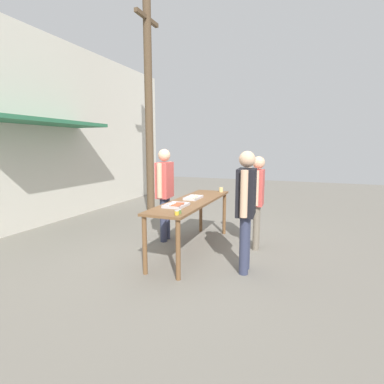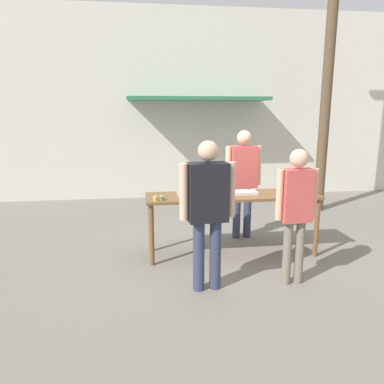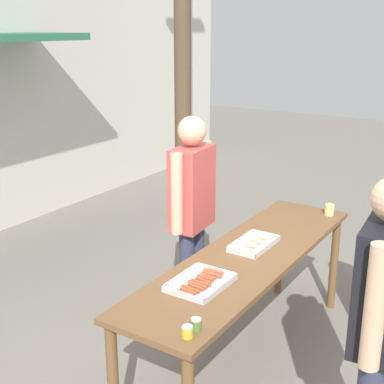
{
  "view_description": "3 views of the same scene",
  "coord_description": "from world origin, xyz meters",
  "px_view_note": "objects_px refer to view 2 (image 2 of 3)",
  "views": [
    {
      "loc": [
        -4.89,
        -1.92,
        1.89
      ],
      "look_at": [
        0.0,
        0.0,
        1.08
      ],
      "focal_mm": 28.0,
      "sensor_mm": 36.0,
      "label": 1
    },
    {
      "loc": [
        -1.33,
        -5.26,
        2.16
      ],
      "look_at": [
        -0.61,
        0.03,
        0.98
      ],
      "focal_mm": 35.0,
      "sensor_mm": 36.0,
      "label": 2
    },
    {
      "loc": [
        -3.24,
        -1.6,
        2.53
      ],
      "look_at": [
        0.35,
        0.72,
        1.19
      ],
      "focal_mm": 50.0,
      "sensor_mm": 36.0,
      "label": 3
    }
  ],
  "objects_px": {
    "food_tray_buns": "(242,193)",
    "person_customer_holding_hotdog": "(208,204)",
    "utility_pole": "(329,65)",
    "condiment_jar_ketchup": "(162,198)",
    "person_server_behind_table": "(243,175)",
    "beer_cup": "(312,192)",
    "food_tray_sausages": "(192,194)",
    "person_customer_with_cup": "(296,204)",
    "condiment_jar_mustard": "(156,198)"
  },
  "relations": [
    {
      "from": "person_customer_with_cup",
      "to": "utility_pole",
      "type": "height_order",
      "value": "utility_pole"
    },
    {
      "from": "condiment_jar_ketchup",
      "to": "utility_pole",
      "type": "xyz_separation_m",
      "value": [
        3.55,
        2.46,
        2.07
      ]
    },
    {
      "from": "condiment_jar_ketchup",
      "to": "person_customer_holding_hotdog",
      "type": "bearing_deg",
      "value": -60.51
    },
    {
      "from": "beer_cup",
      "to": "person_customer_with_cup",
      "type": "xyz_separation_m",
      "value": [
        -0.62,
        -0.86,
        0.06
      ]
    },
    {
      "from": "beer_cup",
      "to": "utility_pole",
      "type": "relative_size",
      "value": 0.02
    },
    {
      "from": "food_tray_sausages",
      "to": "food_tray_buns",
      "type": "distance_m",
      "value": 0.75
    },
    {
      "from": "condiment_jar_mustard",
      "to": "utility_pole",
      "type": "bearing_deg",
      "value": 34.1
    },
    {
      "from": "food_tray_buns",
      "to": "person_server_behind_table",
      "type": "bearing_deg",
      "value": 73.79
    },
    {
      "from": "food_tray_sausages",
      "to": "person_customer_with_cup",
      "type": "xyz_separation_m",
      "value": [
        1.13,
        -1.11,
        0.09
      ]
    },
    {
      "from": "condiment_jar_ketchup",
      "to": "person_customer_with_cup",
      "type": "height_order",
      "value": "person_customer_with_cup"
    },
    {
      "from": "food_tray_sausages",
      "to": "food_tray_buns",
      "type": "bearing_deg",
      "value": -0.15
    },
    {
      "from": "food_tray_buns",
      "to": "person_customer_holding_hotdog",
      "type": "relative_size",
      "value": 0.24
    },
    {
      "from": "condiment_jar_mustard",
      "to": "beer_cup",
      "type": "distance_m",
      "value": 2.29
    },
    {
      "from": "person_server_behind_table",
      "to": "food_tray_buns",
      "type": "bearing_deg",
      "value": -111.74
    },
    {
      "from": "food_tray_buns",
      "to": "food_tray_sausages",
      "type": "bearing_deg",
      "value": 179.85
    },
    {
      "from": "beer_cup",
      "to": "person_server_behind_table",
      "type": "relative_size",
      "value": 0.05
    },
    {
      "from": "beer_cup",
      "to": "condiment_jar_mustard",
      "type": "bearing_deg",
      "value": -179.73
    },
    {
      "from": "food_tray_buns",
      "to": "person_server_behind_table",
      "type": "height_order",
      "value": "person_server_behind_table"
    },
    {
      "from": "condiment_jar_mustard",
      "to": "person_customer_holding_hotdog",
      "type": "height_order",
      "value": "person_customer_holding_hotdog"
    },
    {
      "from": "condiment_jar_mustard",
      "to": "person_server_behind_table",
      "type": "height_order",
      "value": "person_server_behind_table"
    },
    {
      "from": "food_tray_sausages",
      "to": "food_tray_buns",
      "type": "relative_size",
      "value": 0.98
    },
    {
      "from": "person_server_behind_table",
      "to": "person_customer_holding_hotdog",
      "type": "height_order",
      "value": "person_server_behind_table"
    },
    {
      "from": "condiment_jar_mustard",
      "to": "utility_pole",
      "type": "xyz_separation_m",
      "value": [
        3.64,
        2.47,
        2.07
      ]
    },
    {
      "from": "person_customer_with_cup",
      "to": "person_server_behind_table",
      "type": "bearing_deg",
      "value": -87.23
    },
    {
      "from": "food_tray_sausages",
      "to": "person_server_behind_table",
      "type": "xyz_separation_m",
      "value": [
        0.95,
        0.68,
        0.15
      ]
    },
    {
      "from": "food_tray_sausages",
      "to": "person_customer_holding_hotdog",
      "type": "bearing_deg",
      "value": -88.54
    },
    {
      "from": "person_customer_with_cup",
      "to": "utility_pole",
      "type": "bearing_deg",
      "value": -123.44
    },
    {
      "from": "food_tray_sausages",
      "to": "utility_pole",
      "type": "distance_m",
      "value": 4.34
    },
    {
      "from": "food_tray_buns",
      "to": "person_server_behind_table",
      "type": "xyz_separation_m",
      "value": [
        0.2,
        0.68,
        0.15
      ]
    },
    {
      "from": "food_tray_sausages",
      "to": "person_server_behind_table",
      "type": "height_order",
      "value": "person_server_behind_table"
    },
    {
      "from": "condiment_jar_mustard",
      "to": "beer_cup",
      "type": "height_order",
      "value": "beer_cup"
    },
    {
      "from": "person_server_behind_table",
      "to": "person_customer_holding_hotdog",
      "type": "bearing_deg",
      "value": -122.73
    },
    {
      "from": "condiment_jar_ketchup",
      "to": "person_server_behind_table",
      "type": "relative_size",
      "value": 0.04
    },
    {
      "from": "beer_cup",
      "to": "person_server_behind_table",
      "type": "xyz_separation_m",
      "value": [
        -0.79,
        0.93,
        0.12
      ]
    },
    {
      "from": "person_customer_with_cup",
      "to": "beer_cup",
      "type": "bearing_deg",
      "value": -128.33
    },
    {
      "from": "person_server_behind_table",
      "to": "food_tray_sausages",
      "type": "bearing_deg",
      "value": -149.9
    },
    {
      "from": "food_tray_sausages",
      "to": "person_customer_holding_hotdog",
      "type": "xyz_separation_m",
      "value": [
        0.03,
        -1.12,
        0.14
      ]
    },
    {
      "from": "condiment_jar_ketchup",
      "to": "person_server_behind_table",
      "type": "distance_m",
      "value": 1.7
    },
    {
      "from": "person_customer_holding_hotdog",
      "to": "condiment_jar_mustard",
      "type": "bearing_deg",
      "value": -61.06
    },
    {
      "from": "person_server_behind_table",
      "to": "person_customer_holding_hotdog",
      "type": "relative_size",
      "value": 1.01
    },
    {
      "from": "person_customer_holding_hotdog",
      "to": "person_customer_with_cup",
      "type": "xyz_separation_m",
      "value": [
        1.1,
        0.01,
        -0.04
      ]
    },
    {
      "from": "food_tray_buns",
      "to": "beer_cup",
      "type": "distance_m",
      "value": 1.02
    },
    {
      "from": "food_tray_sausages",
      "to": "utility_pole",
      "type": "bearing_deg",
      "value": 35.51
    },
    {
      "from": "beer_cup",
      "to": "food_tray_buns",
      "type": "bearing_deg",
      "value": 166.12
    },
    {
      "from": "condiment_jar_ketchup",
      "to": "person_server_behind_table",
      "type": "height_order",
      "value": "person_server_behind_table"
    },
    {
      "from": "person_server_behind_table",
      "to": "person_customer_with_cup",
      "type": "relative_size",
      "value": 1.07
    },
    {
      "from": "utility_pole",
      "to": "person_customer_holding_hotdog",
      "type": "bearing_deg",
      "value": -132.69
    },
    {
      "from": "person_customer_holding_hotdog",
      "to": "person_customer_with_cup",
      "type": "relative_size",
      "value": 1.06
    },
    {
      "from": "food_tray_sausages",
      "to": "person_customer_holding_hotdog",
      "type": "relative_size",
      "value": 0.23
    },
    {
      "from": "condiment_jar_mustard",
      "to": "person_customer_with_cup",
      "type": "xyz_separation_m",
      "value": [
        1.67,
        -0.85,
        0.08
      ]
    }
  ]
}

